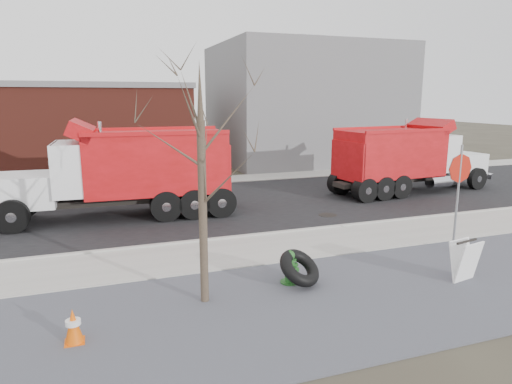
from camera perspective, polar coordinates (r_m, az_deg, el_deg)
name	(u,v)px	position (r m, az deg, el deg)	size (l,w,h in m)	color
ground	(290,250)	(13.73, 4.24, -7.22)	(120.00, 120.00, 0.00)	#383328
gravel_verge	(352,297)	(10.85, 11.89, -12.68)	(60.00, 5.00, 0.03)	slate
sidewalk	(286,246)	(13.94, 3.82, -6.79)	(60.00, 2.50, 0.06)	#9E9B93
curb	(271,234)	(15.08, 1.86, -5.24)	(60.00, 0.15, 0.11)	#9E9B93
road	(230,204)	(19.43, -3.27, -1.51)	(60.00, 9.40, 0.02)	black
far_sidewalk	(200,181)	(24.84, -6.98, 1.38)	(60.00, 2.00, 0.06)	#9E9B93
building_grey	(305,104)	(33.11, 6.09, 10.88)	(12.00, 10.00, 8.00)	slate
building_brick	(4,130)	(29.30, -29.02, 6.75)	(20.20, 8.20, 5.30)	maroon
bare_tree	(201,154)	(9.57, -6.84, 4.70)	(3.20, 3.20, 5.20)	#382D23
fire_hydrant	(290,268)	(11.23, 4.27, -9.52)	(0.48, 0.47, 0.85)	#295F24
truck_tire	(299,268)	(11.08, 5.46, -9.42)	(1.42, 1.40, 0.88)	black
stop_sign	(459,181)	(14.34, 24.04, 1.32)	(0.85, 0.09, 3.14)	gray
sandwich_board	(465,261)	(12.38, 24.66, -7.79)	(0.82, 0.61, 1.03)	white
traffic_cone_near	(73,326)	(9.33, -21.86, -15.31)	(0.36, 0.36, 0.68)	#E95607
dump_truck_red_a	(407,156)	(22.76, 18.40, 4.28)	(8.52, 3.10, 3.41)	black
dump_truck_red_b	(126,169)	(17.64, -15.99, 2.80)	(8.68, 2.84, 3.64)	black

